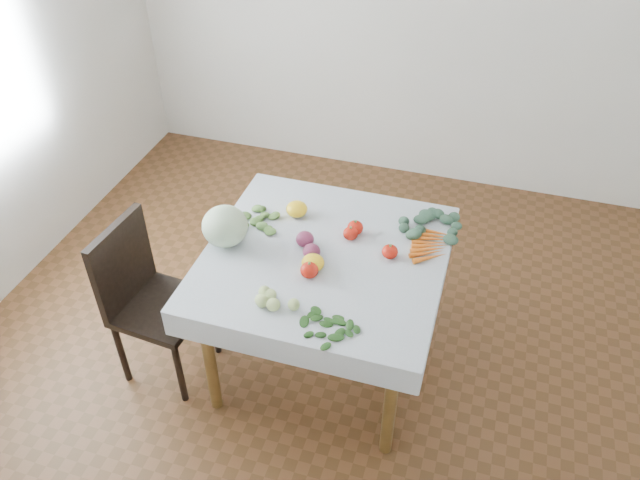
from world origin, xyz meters
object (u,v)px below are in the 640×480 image
Objects in this scene: heirloom_back at (297,209)px; carrot_bunch at (431,244)px; chair at (145,292)px; table at (324,271)px; cabbage at (225,226)px.

carrot_bunch is at bearing -4.15° from heirloom_back.
chair is at bearing -160.30° from carrot_bunch.
heirloom_back is 0.40× the size of carrot_bunch.
table is 1.11× the size of chair.
cabbage reaches higher than table.
table is 0.90m from chair.
heirloom_back is at bearing 39.90° from chair.
carrot_bunch is at bearing 15.12° from cabbage.
chair is 1.43m from carrot_bunch.
table is 0.37m from heirloom_back.
heirloom_back is (-0.23, 0.26, 0.14)m from table.
table is 9.15× the size of heirloom_back.
table is at bearing -48.98° from heirloom_back.
chair reaches higher than heirloom_back.
table is at bearing 5.74° from cabbage.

